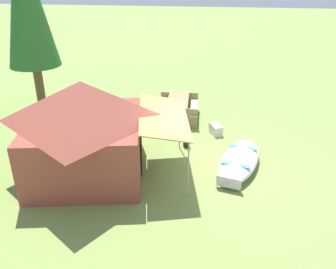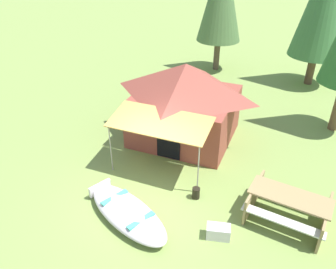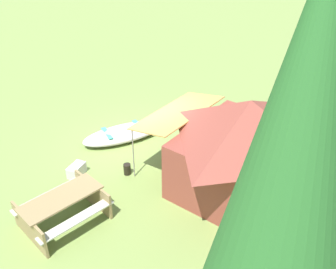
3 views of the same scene
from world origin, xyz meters
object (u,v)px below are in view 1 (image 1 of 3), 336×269
object	(u,v)px
picnic_table	(178,106)
cooler_box	(216,129)
fuel_can	(186,142)
beached_rowboat	(239,161)
canvas_cabin_tent	(85,127)

from	to	relation	value
picnic_table	cooler_box	world-z (taller)	picnic_table
cooler_box	fuel_can	xyz separation A→B (m)	(-1.08, 0.91, -0.00)
picnic_table	cooler_box	bearing A→B (deg)	-129.55
fuel_can	beached_rowboat	bearing A→B (deg)	-123.84
picnic_table	beached_rowboat	bearing A→B (deg)	-147.75
canvas_cabin_tent	beached_rowboat	bearing A→B (deg)	-79.29
cooler_box	fuel_can	bearing A→B (deg)	139.89
canvas_cabin_tent	fuel_can	size ratio (longest dim) A/B	14.71
canvas_cabin_tent	fuel_can	distance (m)	3.37
canvas_cabin_tent	fuel_can	bearing A→B (deg)	-54.10
cooler_box	fuel_can	distance (m)	1.42
canvas_cabin_tent	picnic_table	xyz separation A→B (m)	(4.10, -2.05, -0.88)
beached_rowboat	picnic_table	distance (m)	3.93
beached_rowboat	picnic_table	world-z (taller)	picnic_table
beached_rowboat	canvas_cabin_tent	bearing A→B (deg)	100.71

